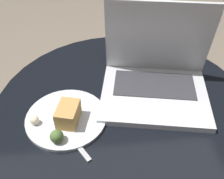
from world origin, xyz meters
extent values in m
cylinder|color=#515156|center=(0.00, 0.00, 0.28)|extent=(0.08, 0.08, 0.53)
cylinder|color=black|center=(0.00, 0.00, 0.55)|extent=(0.75, 0.75, 0.02)
cube|color=silver|center=(0.09, 0.01, 0.57)|extent=(0.35, 0.30, 0.02)
cube|color=#333338|center=(0.10, 0.05, 0.58)|extent=(0.26, 0.16, 0.00)
cube|color=silver|center=(0.11, 0.11, 0.70)|extent=(0.31, 0.11, 0.24)
cube|color=silver|center=(0.11, 0.11, 0.70)|extent=(0.29, 0.09, 0.22)
cylinder|color=brown|center=(0.02, 0.20, 0.64)|extent=(0.06, 0.06, 0.16)
cylinder|color=white|center=(0.02, 0.20, 0.73)|extent=(0.06, 0.06, 0.02)
cylinder|color=silver|center=(-0.17, -0.05, 0.57)|extent=(0.22, 0.22, 0.01)
cube|color=tan|center=(-0.16, -0.06, 0.60)|extent=(0.07, 0.09, 0.05)
sphere|color=#4C6B33|center=(-0.18, -0.12, 0.59)|extent=(0.03, 0.03, 0.03)
sphere|color=beige|center=(-0.25, -0.06, 0.58)|extent=(0.02, 0.02, 0.02)
cube|color=#B2B2B7|center=(-0.14, -0.14, 0.56)|extent=(0.07, 0.11, 0.00)
cube|color=#B2B2B7|center=(-0.18, -0.06, 0.56)|extent=(0.05, 0.06, 0.00)
camera|label=1|loc=(-0.09, -0.54, 1.10)|focal=42.00mm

